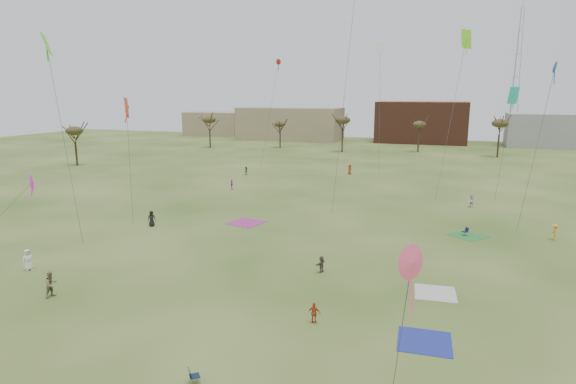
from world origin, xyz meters
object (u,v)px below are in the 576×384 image
(spectator_fore_a, at_px, (314,313))
(radio_tower, at_px, (516,76))
(camp_chair_center, at_px, (194,379))
(camp_chair_right, at_px, (465,233))
(flyer_near_left, at_px, (28,260))

(spectator_fore_a, xyz_separation_m, radio_tower, (23.59, 126.38, 18.52))
(spectator_fore_a, relative_size, camp_chair_center, 1.59)
(camp_chair_right, height_order, radio_tower, radio_tower)
(camp_chair_right, xyz_separation_m, radio_tower, (14.14, 102.96, 18.95))
(flyer_near_left, bearing_deg, camp_chair_right, -29.78)
(spectator_fore_a, bearing_deg, camp_chair_right, -112.90)
(flyer_near_left, bearing_deg, radio_tower, 6.17)
(camp_chair_center, bearing_deg, camp_chair_right, -62.94)
(flyer_near_left, distance_m, camp_chair_center, 23.09)
(spectator_fore_a, bearing_deg, camp_chair_center, 63.50)
(flyer_near_left, distance_m, camp_chair_right, 41.02)
(camp_chair_center, height_order, radio_tower, radio_tower)
(flyer_near_left, bearing_deg, camp_chair_center, -86.64)
(spectator_fore_a, relative_size, camp_chair_right, 1.59)
(camp_chair_right, bearing_deg, flyer_near_left, -90.98)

